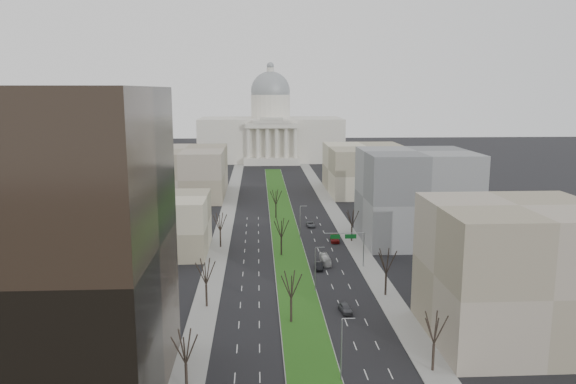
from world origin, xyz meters
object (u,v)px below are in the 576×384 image
object	(u,v)px
car_grey_far	(311,224)
box_van	(325,259)
car_red	(335,239)
car_black	(319,266)
car_grey_near	(345,308)

from	to	relation	value
car_grey_far	box_van	bearing A→B (deg)	-91.66
car_red	car_black	bearing A→B (deg)	-103.75
box_van	car_grey_far	bearing A→B (deg)	87.57
car_grey_near	car_black	size ratio (longest dim) A/B	0.97
car_black	car_grey_far	bearing A→B (deg)	89.13
car_black	box_van	world-z (taller)	box_van
box_van	car_grey_near	bearing A→B (deg)	-92.22
car_red	car_grey_far	world-z (taller)	car_red
car_grey_near	car_black	xyz separation A→B (m)	(-2.13, 24.96, -0.00)
car_grey_far	box_van	size ratio (longest dim) A/B	0.69
car_black	car_red	size ratio (longest dim) A/B	0.87
car_black	car_red	distance (m)	23.68
car_grey_near	box_van	xyz separation A→B (m)	(-0.16, 29.00, 0.21)
car_black	car_grey_near	bearing A→B (deg)	-83.26
car_grey_far	box_van	xyz separation A→B (m)	(0.07, -35.80, 0.31)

